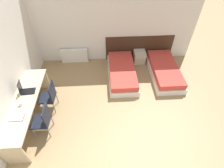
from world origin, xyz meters
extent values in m
cube|color=silver|center=(0.00, 4.27, 1.35)|extent=(5.86, 0.05, 2.70)
cube|color=silver|center=(-2.46, 2.12, 1.35)|extent=(0.05, 5.25, 2.70)
cube|color=#382316|center=(1.09, 4.23, 0.45)|extent=(2.41, 0.03, 0.90)
cube|color=silver|center=(0.39, 3.24, 0.10)|extent=(0.89, 1.92, 0.19)
cube|color=#CC3D33|center=(0.39, 3.24, 0.28)|extent=(0.81, 1.84, 0.18)
cube|color=silver|center=(1.80, 3.24, 0.10)|extent=(0.89, 1.92, 0.19)
cube|color=#CC3D33|center=(1.80, 3.24, 0.28)|extent=(0.81, 1.84, 0.18)
cube|color=beige|center=(1.09, 4.00, 0.22)|extent=(0.40, 0.39, 0.43)
cube|color=silver|center=(-1.25, 4.15, 0.26)|extent=(0.95, 0.12, 0.52)
cube|color=#C6B28E|center=(-2.15, 1.69, 0.73)|extent=(0.57, 2.33, 0.04)
cube|color=#C6B28E|center=(-2.15, 0.54, 0.36)|extent=(0.51, 0.04, 0.71)
cube|color=#C6B28E|center=(-2.15, 2.83, 0.36)|extent=(0.51, 0.04, 0.71)
cube|color=black|center=(-1.76, 2.06, 0.41)|extent=(0.43, 0.43, 0.05)
cube|color=black|center=(-1.57, 2.05, 0.67)|extent=(0.05, 0.37, 0.47)
cylinder|color=slate|center=(-1.94, 1.89, 0.19)|extent=(0.02, 0.02, 0.38)
cylinder|color=slate|center=(-1.93, 2.24, 0.19)|extent=(0.02, 0.02, 0.38)
cylinder|color=slate|center=(-1.59, 1.87, 0.19)|extent=(0.02, 0.02, 0.38)
cylinder|color=slate|center=(-1.57, 2.23, 0.19)|extent=(0.02, 0.02, 0.38)
cube|color=black|center=(-1.76, 1.32, 0.41)|extent=(0.43, 0.43, 0.05)
cube|color=black|center=(-1.57, 1.31, 0.67)|extent=(0.04, 0.37, 0.47)
cylinder|color=slate|center=(-1.94, 1.15, 0.19)|extent=(0.02, 0.02, 0.38)
cylinder|color=slate|center=(-1.93, 1.50, 0.19)|extent=(0.02, 0.02, 0.38)
cylinder|color=slate|center=(-1.59, 1.13, 0.19)|extent=(0.02, 0.02, 0.38)
cylinder|color=slate|center=(-1.57, 1.49, 0.19)|extent=(0.02, 0.02, 0.38)
cube|color=black|center=(-2.12, 1.99, 0.76)|extent=(0.35, 0.25, 0.02)
cube|color=black|center=(-2.26, 1.98, 0.93)|extent=(0.06, 0.22, 0.33)
cube|color=#B21E1E|center=(-2.16, 1.22, 0.75)|extent=(0.31, 0.22, 0.01)
cube|color=white|center=(-2.16, 1.22, 0.76)|extent=(0.29, 0.21, 0.01)
cylinder|color=white|center=(-2.17, 1.57, 0.79)|extent=(0.08, 0.08, 0.09)
camera|label=1|loc=(-0.21, -1.08, 3.98)|focal=28.00mm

